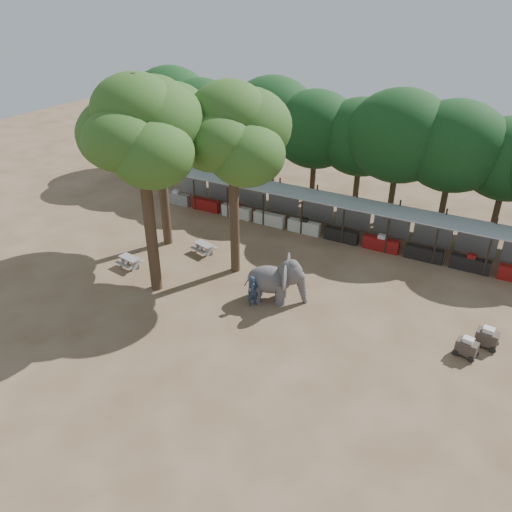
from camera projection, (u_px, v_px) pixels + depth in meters
The scene contains 12 objects.
ground at pixel (226, 337), 25.27m from camera, with size 100.00×100.00×0.00m, color brown.
vendor_stalls at pixel (328, 217), 35.35m from camera, with size 28.00×2.99×2.80m.
yard_tree_left at pixel (157, 122), 30.69m from camera, with size 7.10×6.90×11.02m.
yard_tree_center at pixel (140, 131), 25.09m from camera, with size 7.10×6.90×12.04m.
yard_tree_back at pixel (232, 133), 27.24m from camera, with size 7.10×6.90×11.36m.
backdrop_trees at pixel (357, 139), 37.24m from camera, with size 46.46×5.95×8.33m.
elephant at pixel (277, 280), 27.61m from camera, with size 3.56×2.64×2.64m.
handler at pixel (253, 291), 27.31m from camera, with size 0.65×0.44×1.82m, color #26384C.
picnic_table_near at pixel (130, 261), 31.23m from camera, with size 1.59×1.48×0.70m.
picnic_table_far at pixel (204, 247), 32.88m from camera, with size 1.67×1.57×0.70m.
cart_front at pixel (487, 337), 24.36m from camera, with size 1.20×0.84×1.11m.
cart_back at pixel (467, 347), 23.77m from camera, with size 1.18×0.89×1.04m.
Camera 1 is at (10.99, -16.98, 15.77)m, focal length 35.00 mm.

